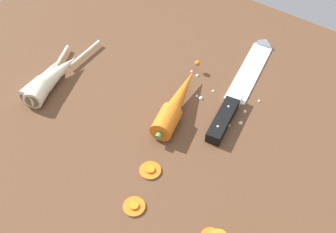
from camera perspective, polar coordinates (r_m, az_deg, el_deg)
name	(u,v)px	position (r cm, az deg, el deg)	size (l,w,h in cm)	color
ground_plane	(174,122)	(83.44, 0.81, -0.78)	(120.00, 90.00, 4.00)	brown
chefs_knife	(244,82)	(89.06, 10.28, 4.66)	(9.59, 34.74, 4.18)	silver
whole_carrot	(176,103)	(81.34, 1.14, 1.85)	(8.55, 22.14, 4.20)	orange
parsnip_front	(52,78)	(89.99, -15.61, 5.15)	(4.94, 23.22, 4.00)	beige
parsnip_mid_left	(44,81)	(89.61, -16.53, 4.67)	(9.74, 18.00, 4.00)	beige
carrot_slice_stray_near	(150,170)	(73.57, -2.45, -7.30)	(3.82, 3.82, 0.70)	orange
carrot_slice_stray_mid	(134,206)	(69.93, -4.66, -12.10)	(3.69, 3.69, 0.70)	orange
mince_crumbs	(219,102)	(84.53, 7.00, 1.98)	(16.63, 9.98, 0.89)	beige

